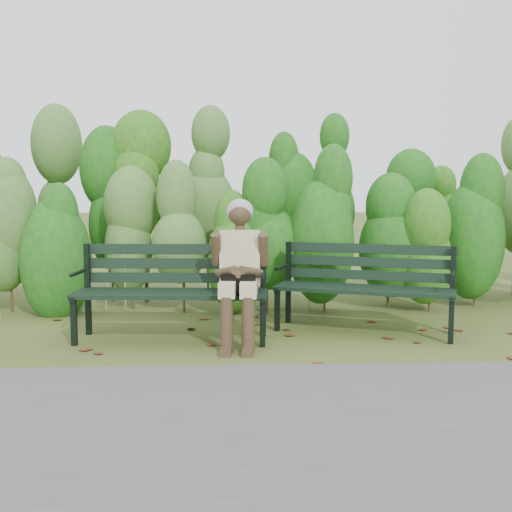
{
  "coord_description": "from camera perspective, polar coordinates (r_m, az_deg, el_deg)",
  "views": [
    {
      "loc": [
        -0.26,
        -5.56,
        1.36
      ],
      "look_at": [
        0.0,
        0.35,
        0.75
      ],
      "focal_mm": 42.0,
      "sensor_mm": 36.0,
      "label": 1
    }
  ],
  "objects": [
    {
      "name": "leaf_litter",
      "position": [
        5.52,
        2.8,
        -8.33
      ],
      "size": [
        5.77,
        2.15,
        0.01
      ],
      "color": "brown",
      "rests_on": "ground"
    },
    {
      "name": "hedge_band",
      "position": [
        7.42,
        -0.51,
        5.1
      ],
      "size": [
        11.04,
        1.67,
        2.42
      ],
      "color": "#47381E",
      "rests_on": "ground"
    },
    {
      "name": "footpath",
      "position": [
        3.63,
        1.83,
        -16.05
      ],
      "size": [
        60.0,
        2.5,
        0.01
      ],
      "primitive_type": "cube",
      "color": "#474749",
      "rests_on": "ground"
    },
    {
      "name": "bench_right",
      "position": [
        6.06,
        10.37,
        -2.27
      ],
      "size": [
        1.81,
        1.14,
        0.86
      ],
      "color": "black",
      "rests_on": "ground"
    },
    {
      "name": "ground",
      "position": [
        5.73,
        0.15,
        -7.85
      ],
      "size": [
        80.0,
        80.0,
        0.0
      ],
      "primitive_type": "plane",
      "color": "#394818"
    },
    {
      "name": "bench_left",
      "position": [
        5.69,
        -7.91,
        -2.6
      ],
      "size": [
        1.82,
        0.71,
        0.89
      ],
      "color": "black",
      "rests_on": "ground"
    },
    {
      "name": "seated_woman",
      "position": [
        5.41,
        -1.6,
        -0.67
      ],
      "size": [
        0.54,
        0.79,
        1.32
      ],
      "color": "beige",
      "rests_on": "ground"
    }
  ]
}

